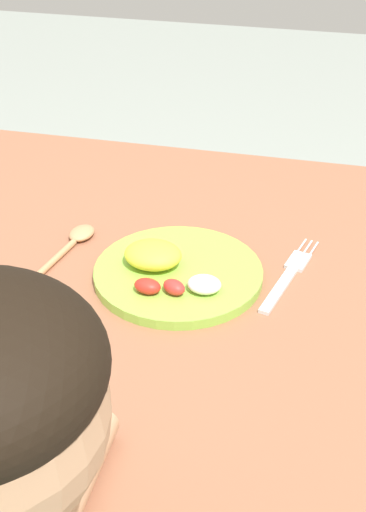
{
  "coord_description": "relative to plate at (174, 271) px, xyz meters",
  "views": [
    {
      "loc": [
        0.25,
        -0.81,
        1.31
      ],
      "look_at": [
        0.04,
        0.07,
        0.72
      ],
      "focal_mm": 50.12,
      "sensor_mm": 36.0,
      "label": 1
    }
  ],
  "objects": [
    {
      "name": "fork",
      "position": [
        0.17,
        0.04,
        -0.01
      ],
      "size": [
        0.07,
        0.21,
        0.01
      ],
      "rotation": [
        0.0,
        0.0,
        1.34
      ],
      "color": "silver",
      "rests_on": "dining_table"
    },
    {
      "name": "spoon",
      "position": [
        -0.18,
        0.04,
        -0.01
      ],
      "size": [
        0.06,
        0.22,
        0.02
      ],
      "rotation": [
        0.0,
        0.0,
        1.39
      ],
      "color": "tan",
      "rests_on": "dining_table"
    },
    {
      "name": "dining_table",
      "position": [
        -0.03,
        -0.04,
        -0.14
      ],
      "size": [
        1.09,
        1.0,
        0.7
      ],
      "color": "#90593F",
      "rests_on": "ground_plane"
    },
    {
      "name": "plate",
      "position": [
        0.0,
        0.0,
        0.0
      ],
      "size": [
        0.25,
        0.25,
        0.05
      ],
      "color": "#8BC243",
      "rests_on": "dining_table"
    }
  ]
}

